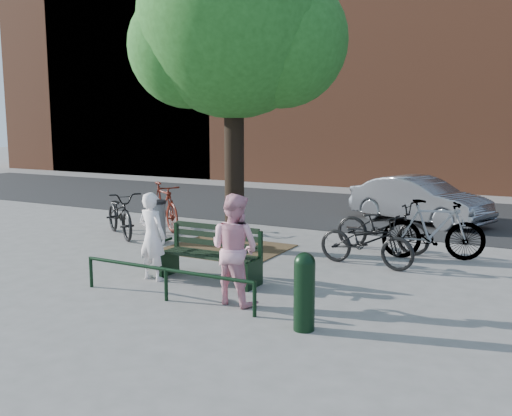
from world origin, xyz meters
The scene contains 17 objects.
ground centered at (0.00, 0.00, 0.00)m, with size 90.00×90.00×0.00m, color gray.
dirt_pit centered at (-1.00, 2.20, 0.01)m, with size 2.40×2.00×0.02m, color brown.
road centered at (0.00, 8.50, 0.01)m, with size 40.00×7.00×0.01m, color black.
townhouse_row centered at (0.17, 16.00, 6.25)m, with size 45.00×4.00×14.00m.
park_bench centered at (0.00, 0.08, 0.48)m, with size 1.74×0.54×0.97m.
guard_railing centered at (0.00, -1.20, 0.40)m, with size 3.06×0.06×0.51m.
street_tree centered at (-0.75, 2.20, 4.42)m, with size 4.20×3.80×6.50m.
person_left centered at (-0.90, -0.37, 0.75)m, with size 0.54×0.36×1.49m, color white.
person_right centered at (0.95, -0.80, 0.82)m, with size 0.79×0.62×1.63m, color pink.
bollard centered at (2.30, -1.34, 0.55)m, with size 0.27×0.27×1.02m.
litter_bin centered at (-2.68, 1.99, 0.48)m, with size 0.46×0.46×0.94m.
bicycle_a centered at (-3.88, 2.20, 0.53)m, with size 0.71×2.03×1.07m, color black.
bicycle_b centered at (-3.52, 3.37, 0.58)m, with size 0.54×1.92×1.16m, color #4F140B.
bicycle_c centered at (1.93, 3.54, 0.52)m, with size 0.69×1.99×1.05m, color black.
bicycle_d centered at (2.99, 3.33, 0.58)m, with size 0.55×1.94×1.17m, color gray.
bicycle_e centered at (2.01, 2.20, 0.48)m, with size 0.64×1.84×0.97m, color black.
parked_car centered at (1.86, 7.27, 0.61)m, with size 1.29×3.69×1.21m, color slate.
Camera 1 is at (5.06, -7.81, 2.67)m, focal length 40.00 mm.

